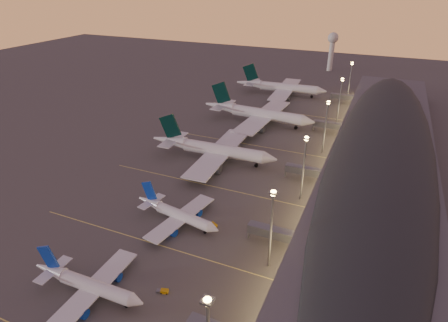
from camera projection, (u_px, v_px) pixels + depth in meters
ground at (164, 235)px, 123.07m from camera, size 700.00×700.00×0.00m
airliner_narrow_south at (87, 284)px, 99.14m from camera, size 34.90×31.08×12.50m
airliner_narrow_north at (177, 214)px, 128.29m from camera, size 34.79×31.42×12.44m
airliner_wide_near at (212, 149)px, 171.22m from camera, size 61.19×55.65×19.60m
airliner_wide_mid at (257, 113)px, 213.78m from camera, size 66.95×61.04×21.42m
airliner_wide_far at (281, 87)px, 263.82m from camera, size 64.32×58.62×20.59m
terminal_building at (381, 156)px, 156.32m from camera, size 56.35×255.00×17.46m
light_masts at (318, 133)px, 155.54m from camera, size 2.20×217.20×25.90m
radar_tower at (332, 45)px, 322.63m from camera, size 9.00×9.00×32.50m
lane_markings at (215, 180)px, 155.83m from camera, size 90.00×180.36×0.00m
baggage_tug_b at (163, 291)px, 100.69m from camera, size 3.40×2.14×0.95m
baggage_tug_c at (212, 225)px, 127.30m from camera, size 4.14×3.11×1.16m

